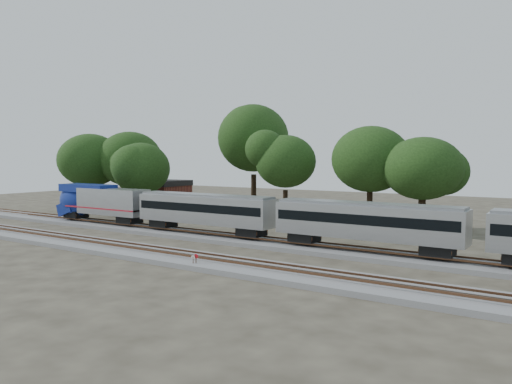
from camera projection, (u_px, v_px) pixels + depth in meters
ground at (176, 248)px, 46.46m from camera, size 160.00×160.00×0.00m
track_far at (216, 237)px, 51.44m from camera, size 160.00×5.00×0.73m
track_near at (144, 252)px, 43.12m from camera, size 160.00×5.00×0.73m
switch_stand_red at (196, 259)px, 37.79m from camera, size 0.35×0.08×1.11m
switch_stand_white at (193, 260)px, 37.82m from camera, size 0.32×0.08×1.02m
switch_lever at (183, 263)px, 39.08m from camera, size 0.58×0.46×0.30m
brick_building at (157, 194)px, 81.98m from camera, size 9.91×7.10×4.68m
tree_0 at (91, 160)px, 76.07m from camera, size 8.10×8.10×11.42m
tree_1 at (130, 159)px, 76.58m from camera, size 8.28×8.28×11.67m
tree_2 at (141, 169)px, 69.09m from camera, size 6.96×6.96×9.81m
tree_3 at (254, 138)px, 70.70m from camera, size 11.30×11.30×15.93m
tree_4 at (286, 162)px, 63.09m from camera, size 8.02×8.02×11.30m
tree_5 at (370, 159)px, 57.95m from camera, size 8.34×8.34×11.75m
tree_6 at (423, 169)px, 54.30m from camera, size 7.33×7.33×10.33m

